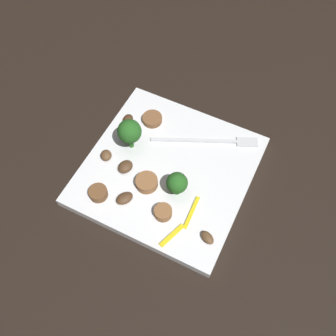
{
  "coord_description": "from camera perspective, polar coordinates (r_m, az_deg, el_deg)",
  "views": [
    {
      "loc": [
        0.14,
        -0.28,
        0.55
      ],
      "look_at": [
        0.0,
        0.0,
        0.02
      ],
      "focal_mm": 41.18,
      "sensor_mm": 36.0,
      "label": 1
    }
  ],
  "objects": [
    {
      "name": "pepper_strip_0",
      "position": [
        0.57,
        0.59,
        -9.95
      ],
      "size": [
        0.02,
        0.05,
        0.0
      ],
      "primitive_type": "cube",
      "rotation": [
        0.0,
        0.0,
        1.23
      ],
      "color": "yellow",
      "rests_on": "plate"
    },
    {
      "name": "sausage_slice_1",
      "position": [
        0.6,
        -3.17,
        -2.15
      ],
      "size": [
        0.04,
        0.04,
        0.01
      ],
      "primitive_type": "cylinder",
      "rotation": [
        0.0,
        0.0,
        1.68
      ],
      "color": "brown",
      "rests_on": "plate"
    },
    {
      "name": "mushroom_1",
      "position": [
        0.59,
        -6.46,
        -4.46
      ],
      "size": [
        0.03,
        0.03,
        0.01
      ],
      "primitive_type": "ellipsoid",
      "rotation": [
        0.0,
        0.0,
        4.17
      ],
      "color": "#4C331E",
      "rests_on": "plate"
    },
    {
      "name": "fork",
      "position": [
        0.65,
        6.61,
        3.97
      ],
      "size": [
        0.17,
        0.09,
        0.0
      ],
      "rotation": [
        0.0,
        0.0,
        0.43
      ],
      "color": "silver",
      "rests_on": "plate"
    },
    {
      "name": "mushroom_5",
      "position": [
        0.57,
        5.86,
        -10.2
      ],
      "size": [
        0.03,
        0.02,
        0.01
      ],
      "primitive_type": "ellipsoid",
      "rotation": [
        0.0,
        0.0,
        2.64
      ],
      "color": "brown",
      "rests_on": "plate"
    },
    {
      "name": "plate",
      "position": [
        0.63,
        0.0,
        -0.37
      ],
      "size": [
        0.26,
        0.26,
        0.02
      ],
      "primitive_type": "cube",
      "color": "white",
      "rests_on": "ground_plane"
    },
    {
      "name": "ground_plane",
      "position": [
        0.64,
        0.0,
        -0.74
      ],
      "size": [
        1.4,
        1.4,
        0.0
      ],
      "primitive_type": "plane",
      "color": "black"
    },
    {
      "name": "mushroom_4",
      "position": [
        0.64,
        -9.14,
        1.88
      ],
      "size": [
        0.03,
        0.03,
        0.01
      ],
      "primitive_type": "ellipsoid",
      "rotation": [
        0.0,
        0.0,
        5.42
      ],
      "color": "brown",
      "rests_on": "plate"
    },
    {
      "name": "broccoli_floret_1",
      "position": [
        0.58,
        1.35,
        -2.26
      ],
      "size": [
        0.03,
        0.03,
        0.05
      ],
      "color": "#296420",
      "rests_on": "plate"
    },
    {
      "name": "pepper_strip_1",
      "position": [
        0.59,
        3.52,
        -6.58
      ],
      "size": [
        0.01,
        0.06,
        0.0
      ],
      "primitive_type": "cube",
      "rotation": [
        0.0,
        0.0,
        4.76
      ],
      "color": "yellow",
      "rests_on": "plate"
    },
    {
      "name": "sausage_slice_2",
      "position": [
        0.6,
        -10.29,
        -3.66
      ],
      "size": [
        0.04,
        0.04,
        0.01
      ],
      "primitive_type": "cylinder",
      "rotation": [
        0.0,
        0.0,
        0.94
      ],
      "color": "brown",
      "rests_on": "plate"
    },
    {
      "name": "sausage_slice_3",
      "position": [
        0.67,
        -2.34,
        7.25
      ],
      "size": [
        0.04,
        0.04,
        0.01
      ],
      "primitive_type": "cylinder",
      "rotation": [
        0.0,
        0.0,
        0.36
      ],
      "color": "brown",
      "rests_on": "plate"
    },
    {
      "name": "broccoli_floret_0",
      "position": [
        0.62,
        -5.72,
        5.37
      ],
      "size": [
        0.04,
        0.04,
        0.06
      ],
      "color": "#296420",
      "rests_on": "plate"
    },
    {
      "name": "mushroom_2",
      "position": [
        0.62,
        -6.32,
        0.2
      ],
      "size": [
        0.03,
        0.03,
        0.01
      ],
      "primitive_type": "ellipsoid",
      "rotation": [
        0.0,
        0.0,
        4.45
      ],
      "color": "#4C331E",
      "rests_on": "plate"
    },
    {
      "name": "mushroom_0",
      "position": [
        0.67,
        -5.93,
        7.2
      ],
      "size": [
        0.02,
        0.02,
        0.01
      ],
      "primitive_type": "ellipsoid",
      "rotation": [
        0.0,
        0.0,
        4.78
      ],
      "color": "#422B19",
      "rests_on": "plate"
    },
    {
      "name": "sausage_slice_0",
      "position": [
        0.58,
        -0.74,
        -6.58
      ],
      "size": [
        0.04,
        0.04,
        0.01
      ],
      "primitive_type": "cylinder",
      "rotation": [
        0.0,
        0.0,
        2.66
      ],
      "color": "brown",
      "rests_on": "plate"
    }
  ]
}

